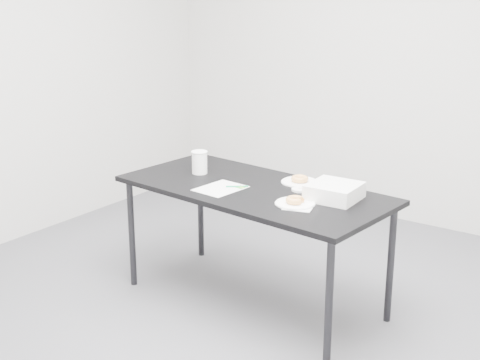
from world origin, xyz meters
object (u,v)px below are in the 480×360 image
Objects in this scene: table at (254,197)px; coffee_cup at (200,162)px; pen at (237,186)px; plate_far at (300,182)px; scorecard at (220,188)px; plate_near at (295,203)px; donut_far at (300,179)px; donut_near at (295,200)px; bakery_box at (334,191)px.

table is 11.62× the size of coffee_cup.
plate_far is at bearing 12.75° from pen.
scorecard is at bearing -31.08° from coffee_cup.
pen is 0.58× the size of plate_far.
plate_near is 2.10× the size of donut_far.
coffee_cup is at bearing 167.59° from donut_near.
donut_far reaches higher than pen.
table is at bearing -3.86° from pen.
donut_near is at bearing -63.03° from donut_far.
plate_far is at bearing 0.00° from donut_far.
scorecard is 1.94× the size of coffee_cup.
plate_near is at bearing -14.39° from table.
coffee_cup is (-0.81, 0.18, 0.07)m from plate_near.
plate_near is (0.44, -0.07, -0.00)m from pen.
scorecard is 0.49m from plate_far.
table is at bearing -6.52° from coffee_cup.
bakery_box is (0.13, 0.21, 0.04)m from plate_near.
pen is at bearing 170.90° from donut_near.
table is 0.50m from bakery_box.
bakery_box is at bearing 57.85° from donut_near.
plate_far is 0.65m from coffee_cup.
donut_far is (0.17, 0.25, 0.08)m from table.
donut_near reaches higher than scorecard.
donut_far is at bearing 55.31° from scorecard.
coffee_cup reaches higher than donut_near.
table is 0.12m from pen.
bakery_box is (0.94, 0.03, -0.03)m from coffee_cup.
bakery_box reaches higher than plate_far.
pen is at bearing -141.29° from table.
bakery_box reaches higher than donut_far.
pen is 0.45m from donut_near.
pen is at bearing 170.90° from plate_near.
donut_far is at bearing 60.88° from table.
plate_near is 0.25m from bakery_box.
donut_near is at bearing -14.39° from table.
donut_far reaches higher than table.
coffee_cup reaches higher than table.
coffee_cup reaches higher than pen.
pen is (0.07, 0.07, 0.01)m from scorecard.
pen is at bearing -168.97° from bakery_box.
plate_near is 2.13× the size of donut_near.
pen is 0.90× the size of coffee_cup.
plate_far is 2.13× the size of donut_far.
scorecard is 2.72× the size of donut_near.
pen is 1.25× the size of donut_far.
plate_far is 0.02m from donut_far.
coffee_cup is 0.54× the size of bakery_box.
plate_far is at bearing 55.31° from scorecard.
table is 0.21m from scorecard.
donut_near is at bearing -46.55° from pen.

